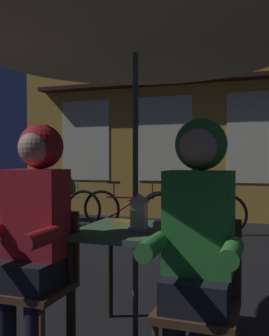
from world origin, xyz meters
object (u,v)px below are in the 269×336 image
(person_right_hooded, at_px, (198,227))
(book, at_px, (128,223))
(chair_right, at_px, (200,294))
(person_left_hooded, at_px, (34,218))
(cafe_table, at_px, (135,244))
(chair_left, at_px, (40,276))
(bicycle_nearest, at_px, (58,207))
(patio_umbrella, at_px, (135,24))
(lantern, at_px, (139,210))
(bicycle_third, at_px, (193,213))
(bicycle_second, at_px, (130,209))
(potted_plant, at_px, (60,192))

(person_right_hooded, xyz_separation_m, book, (-0.58, 0.56, -0.09))
(chair_right, relative_size, person_left_hooded, 0.62)
(cafe_table, height_order, chair_right, chair_right)
(cafe_table, xyz_separation_m, book, (-0.10, 0.13, 0.11))
(chair_left, bearing_deg, bicycle_nearest, 119.25)
(patio_umbrella, xyz_separation_m, book, (-0.10, 0.13, -1.31))
(lantern, relative_size, bicycle_nearest, 0.14)
(person_left_hooded, xyz_separation_m, bicycle_nearest, (-2.25, 4.07, -0.50))
(patio_umbrella, bearing_deg, person_right_hooded, -41.57)
(person_left_hooded, relative_size, book, 7.00)
(lantern, distance_m, book, 0.22)
(chair_left, height_order, person_left_hooded, person_left_hooded)
(patio_umbrella, xyz_separation_m, lantern, (0.03, -0.01, -1.20))
(bicycle_third, distance_m, book, 3.54)
(person_left_hooded, height_order, bicycle_nearest, person_left_hooded)
(cafe_table, bearing_deg, lantern, -21.27)
(person_left_hooded, height_order, bicycle_second, person_left_hooded)
(bicycle_second, bearing_deg, book, -70.23)
(chair_left, distance_m, bicycle_second, 4.24)
(chair_right, xyz_separation_m, book, (-0.58, 0.50, 0.26))
(bicycle_nearest, distance_m, book, 4.41)
(lantern, relative_size, person_right_hooded, 0.17)
(cafe_table, bearing_deg, person_right_hooded, -41.57)
(person_right_hooded, relative_size, book, 7.00)
(bicycle_nearest, bearing_deg, patio_umbrella, -53.18)
(cafe_table, distance_m, person_right_hooded, 0.67)
(person_left_hooded, bearing_deg, potted_plant, 118.56)
(book, bearing_deg, potted_plant, 139.16)
(person_right_hooded, bearing_deg, patio_umbrella, 138.43)
(chair_right, relative_size, person_right_hooded, 0.62)
(patio_umbrella, relative_size, chair_right, 2.66)
(bicycle_nearest, height_order, book, bicycle_nearest)
(person_right_hooded, xyz_separation_m, potted_plant, (-3.51, 4.69, -0.30))
(chair_right, relative_size, potted_plant, 0.95)
(person_left_hooded, relative_size, person_right_hooded, 1.00)
(cafe_table, bearing_deg, chair_right, -37.55)
(potted_plant, bearing_deg, bicycle_third, -12.88)
(cafe_table, bearing_deg, bicycle_third, 94.72)
(chair_right, bearing_deg, bicycle_second, 114.49)
(cafe_table, xyz_separation_m, chair_right, (0.48, -0.37, -0.15))
(person_right_hooded, distance_m, bicycle_nearest, 5.21)
(patio_umbrella, relative_size, bicycle_third, 1.40)
(lantern, bearing_deg, person_left_hooded, -140.77)
(lantern, height_order, book, lantern)
(chair_right, xyz_separation_m, bicycle_third, (-0.78, 4.01, -0.14))
(book, relative_size, potted_plant, 0.22)
(chair_right, xyz_separation_m, person_left_hooded, (-0.96, -0.06, 0.36))
(chair_left, height_order, person_right_hooded, person_right_hooded)
(chair_left, bearing_deg, lantern, 35.17)
(lantern, bearing_deg, cafe_table, 158.73)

